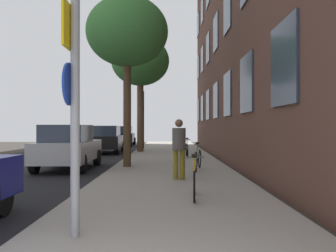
{
  "coord_description": "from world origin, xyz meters",
  "views": [
    {
      "loc": [
        1.01,
        -1.98,
        1.55
      ],
      "look_at": [
        1.08,
        13.58,
        1.6
      ],
      "focal_mm": 38.84,
      "sensor_mm": 36.0,
      "label": 1
    }
  ],
  "objects_px": {
    "car_1": "(67,147)",
    "car_2": "(104,139)",
    "traffic_light": "(140,109)",
    "bicycle_2": "(185,150)",
    "car_3": "(121,136)",
    "tree_near": "(126,33)",
    "bicycle_0": "(193,181)",
    "pedestrian_0": "(177,145)",
    "bicycle_1": "(196,159)",
    "sign_post": "(72,87)",
    "tree_far": "(139,62)"
  },
  "relations": [
    {
      "from": "pedestrian_0",
      "to": "sign_post",
      "type": "bearing_deg",
      "value": -106.57
    },
    {
      "from": "bicycle_1",
      "to": "car_3",
      "type": "relative_size",
      "value": 0.37
    },
    {
      "from": "bicycle_2",
      "to": "bicycle_1",
      "type": "bearing_deg",
      "value": -88.85
    },
    {
      "from": "tree_near",
      "to": "bicycle_1",
      "type": "distance_m",
      "value": 5.26
    },
    {
      "from": "tree_far",
      "to": "car_3",
      "type": "bearing_deg",
      "value": 104.06
    },
    {
      "from": "car_2",
      "to": "bicycle_1",
      "type": "bearing_deg",
      "value": -63.47
    },
    {
      "from": "sign_post",
      "to": "tree_far",
      "type": "xyz_separation_m",
      "value": [
        -0.39,
        16.63,
        3.31
      ]
    },
    {
      "from": "car_3",
      "to": "car_1",
      "type": "bearing_deg",
      "value": -89.56
    },
    {
      "from": "car_3",
      "to": "car_2",
      "type": "bearing_deg",
      "value": -89.7
    },
    {
      "from": "traffic_light",
      "to": "bicycle_1",
      "type": "bearing_deg",
      "value": -77.27
    },
    {
      "from": "bicycle_1",
      "to": "car_3",
      "type": "xyz_separation_m",
      "value": [
        -4.77,
        17.8,
        0.36
      ]
    },
    {
      "from": "tree_far",
      "to": "tree_near",
      "type": "bearing_deg",
      "value": -88.97
    },
    {
      "from": "bicycle_1",
      "to": "car_2",
      "type": "xyz_separation_m",
      "value": [
        -4.73,
        9.47,
        0.36
      ]
    },
    {
      "from": "tree_far",
      "to": "car_1",
      "type": "bearing_deg",
      "value": -103.91
    },
    {
      "from": "car_2",
      "to": "pedestrian_0",
      "type": "bearing_deg",
      "value": -70.92
    },
    {
      "from": "traffic_light",
      "to": "car_1",
      "type": "xyz_separation_m",
      "value": [
        -1.89,
        -11.06,
        -1.9
      ]
    },
    {
      "from": "traffic_light",
      "to": "car_3",
      "type": "bearing_deg",
      "value": 109.78
    },
    {
      "from": "sign_post",
      "to": "tree_near",
      "type": "relative_size",
      "value": 0.58
    },
    {
      "from": "traffic_light",
      "to": "pedestrian_0",
      "type": "relative_size",
      "value": 2.33
    },
    {
      "from": "bicycle_2",
      "to": "car_2",
      "type": "xyz_separation_m",
      "value": [
        -4.63,
        4.39,
        0.36
      ]
    },
    {
      "from": "pedestrian_0",
      "to": "car_3",
      "type": "distance_m",
      "value": 20.39
    },
    {
      "from": "car_1",
      "to": "pedestrian_0",
      "type": "bearing_deg",
      "value": -40.09
    },
    {
      "from": "sign_post",
      "to": "bicycle_1",
      "type": "height_order",
      "value": "sign_post"
    },
    {
      "from": "tree_near",
      "to": "car_1",
      "type": "relative_size",
      "value": 1.52
    },
    {
      "from": "car_1",
      "to": "car_3",
      "type": "distance_m",
      "value": 16.66
    },
    {
      "from": "traffic_light",
      "to": "bicycle_1",
      "type": "height_order",
      "value": "traffic_light"
    },
    {
      "from": "bicycle_0",
      "to": "bicycle_2",
      "type": "xyz_separation_m",
      "value": [
        0.36,
        9.86,
        0.02
      ]
    },
    {
      "from": "car_2",
      "to": "car_3",
      "type": "xyz_separation_m",
      "value": [
        -0.04,
        8.33,
        0.0
      ]
    },
    {
      "from": "tree_far",
      "to": "bicycle_1",
      "type": "relative_size",
      "value": 4.05
    },
    {
      "from": "tree_near",
      "to": "bicycle_0",
      "type": "relative_size",
      "value": 3.94
    },
    {
      "from": "bicycle_2",
      "to": "car_3",
      "type": "height_order",
      "value": "car_3"
    },
    {
      "from": "car_2",
      "to": "sign_post",
      "type": "bearing_deg",
      "value": -81.59
    },
    {
      "from": "tree_far",
      "to": "bicycle_0",
      "type": "relative_size",
      "value": 4.32
    },
    {
      "from": "bicycle_2",
      "to": "car_1",
      "type": "bearing_deg",
      "value": -139.07
    },
    {
      "from": "tree_near",
      "to": "bicycle_0",
      "type": "bearing_deg",
      "value": -70.99
    },
    {
      "from": "car_2",
      "to": "bicycle_2",
      "type": "bearing_deg",
      "value": -43.51
    },
    {
      "from": "sign_post",
      "to": "bicycle_0",
      "type": "xyz_separation_m",
      "value": [
        1.77,
        2.59,
        -1.61
      ]
    },
    {
      "from": "traffic_light",
      "to": "car_3",
      "type": "xyz_separation_m",
      "value": [
        -2.01,
        5.6,
        -1.9
      ]
    },
    {
      "from": "car_3",
      "to": "tree_near",
      "type": "bearing_deg",
      "value": -82.21
    },
    {
      "from": "tree_far",
      "to": "car_1",
      "type": "relative_size",
      "value": 1.67
    },
    {
      "from": "car_1",
      "to": "bicycle_1",
      "type": "bearing_deg",
      "value": -13.81
    },
    {
      "from": "traffic_light",
      "to": "car_2",
      "type": "xyz_separation_m",
      "value": [
        -1.97,
        -2.73,
        -1.9
      ]
    },
    {
      "from": "tree_near",
      "to": "car_1",
      "type": "xyz_separation_m",
      "value": [
        -2.16,
        0.06,
        -4.15
      ]
    },
    {
      "from": "sign_post",
      "to": "car_3",
      "type": "relative_size",
      "value": 0.8
    },
    {
      "from": "sign_post",
      "to": "bicycle_1",
      "type": "distance_m",
      "value": 7.86
    },
    {
      "from": "traffic_light",
      "to": "tree_far",
      "type": "relative_size",
      "value": 0.57
    },
    {
      "from": "sign_post",
      "to": "bicycle_0",
      "type": "height_order",
      "value": "sign_post"
    },
    {
      "from": "car_1",
      "to": "car_2",
      "type": "relative_size",
      "value": 0.94
    },
    {
      "from": "bicycle_2",
      "to": "car_3",
      "type": "distance_m",
      "value": 13.56
    },
    {
      "from": "bicycle_1",
      "to": "pedestrian_0",
      "type": "distance_m",
      "value": 2.36
    }
  ]
}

